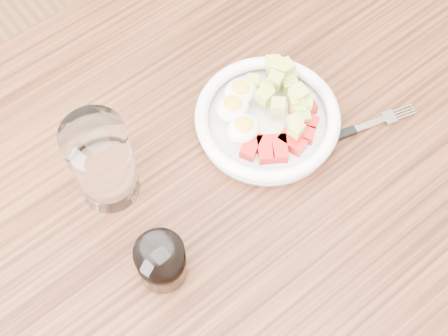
# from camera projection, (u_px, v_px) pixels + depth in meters

# --- Properties ---
(ground) EXTENTS (4.00, 4.00, 0.00)m
(ground) POSITION_uv_depth(u_px,v_px,m) (229.00, 307.00, 1.64)
(ground) COLOR brown
(ground) RESTS_ON ground
(dining_table) EXTENTS (1.50, 0.90, 0.77)m
(dining_table) POSITION_uv_depth(u_px,v_px,m) (232.00, 204.00, 1.04)
(dining_table) COLOR brown
(dining_table) RESTS_ON ground
(bowl) EXTENTS (0.23, 0.23, 0.06)m
(bowl) POSITION_uv_depth(u_px,v_px,m) (267.00, 116.00, 0.98)
(bowl) COLOR white
(bowl) RESTS_ON dining_table
(fork) EXTENTS (0.20, 0.07, 0.01)m
(fork) POSITION_uv_depth(u_px,v_px,m) (343.00, 134.00, 0.98)
(fork) COLOR black
(fork) RESTS_ON dining_table
(water_glass) EXTENTS (0.09, 0.09, 0.16)m
(water_glass) POSITION_uv_depth(u_px,v_px,m) (102.00, 162.00, 0.88)
(water_glass) COLOR white
(water_glass) RESTS_ON dining_table
(coffee_glass) EXTENTS (0.07, 0.07, 0.08)m
(coffee_glass) POSITION_uv_depth(u_px,v_px,m) (161.00, 262.00, 0.85)
(coffee_glass) COLOR white
(coffee_glass) RESTS_ON dining_table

